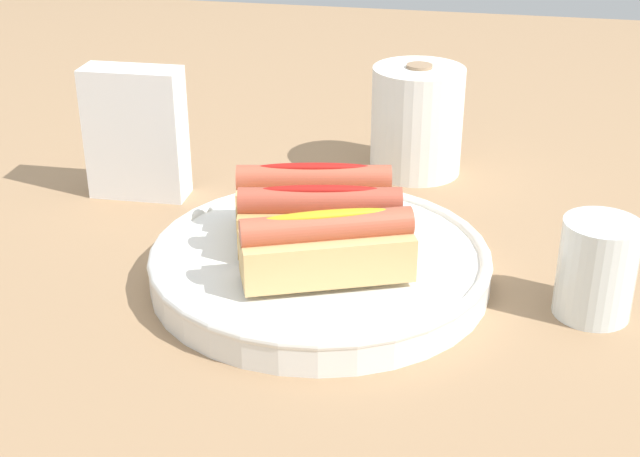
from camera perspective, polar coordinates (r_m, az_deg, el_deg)
The scene contains 8 objects.
ground_plane at distance 0.87m, azimuth -1.64°, elevation -2.89°, with size 2.40×2.40×0.00m, color #9E7A56.
serving_bowl at distance 0.84m, azimuth 0.00°, elevation -2.21°, with size 0.32×0.32×0.04m.
hotdog_front at distance 0.78m, azimuth 0.44°, elevation -1.25°, with size 0.16×0.10×0.06m.
hotdog_back at distance 0.82m, azimuth 0.00°, elevation 0.49°, with size 0.16×0.08×0.06m.
hotdog_side at distance 0.87m, azimuth -0.39°, elevation 2.03°, with size 0.16×0.08×0.06m.
water_glass at distance 0.82m, azimuth 17.22°, elevation -2.82°, with size 0.07×0.07×0.09m.
paper_towel_roll at distance 1.09m, azimuth 6.21°, elevation 6.89°, with size 0.11×0.11×0.13m.
napkin_box at distance 1.03m, azimuth -11.68°, elevation 5.99°, with size 0.11×0.04×0.15m, color white.
Camera 1 is at (0.18, -0.74, 0.42)m, focal length 50.05 mm.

